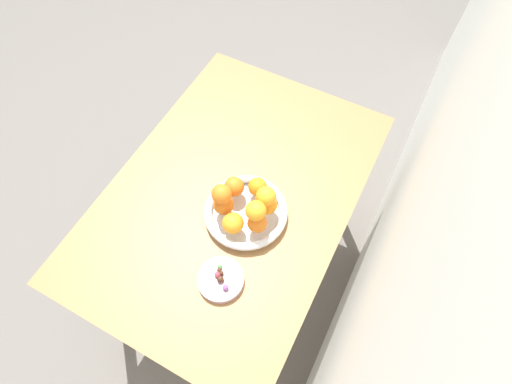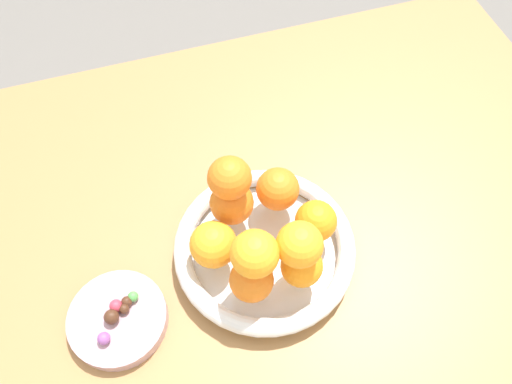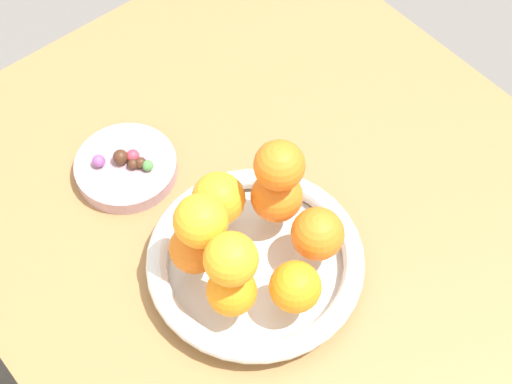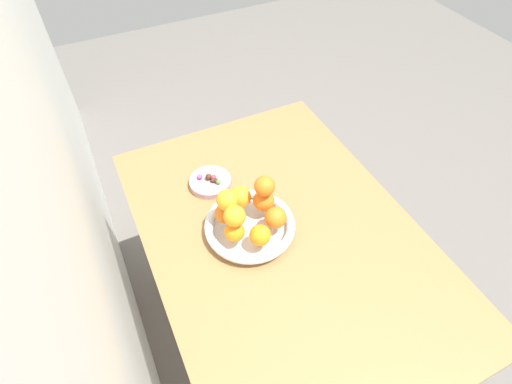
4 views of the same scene
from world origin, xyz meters
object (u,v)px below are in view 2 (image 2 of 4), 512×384
(orange_1, at_px, (316,221))
(candy_ball_6, at_px, (127,302))
(orange_5, at_px, (252,280))
(orange_6, at_px, (230,178))
(candy_ball_1, at_px, (124,309))
(candy_ball_0, at_px, (104,338))
(orange_8, at_px, (255,254))
(dining_table, at_px, (280,226))
(candy_dish, at_px, (118,319))
(orange_3, at_px, (232,203))
(orange_7, at_px, (300,245))
(candy_ball_4, at_px, (111,317))
(candy_ball_5, at_px, (116,306))
(candy_ball_2, at_px, (112,317))
(candy_ball_3, at_px, (133,297))
(fruit_bowl, at_px, (265,248))
(orange_4, at_px, (213,245))
(orange_2, at_px, (278,189))
(orange_0, at_px, (302,266))

(orange_1, height_order, candy_ball_6, orange_1)
(orange_5, xyz_separation_m, orange_6, (-0.01, -0.12, 0.06))
(orange_1, relative_size, candy_ball_1, 4.20)
(candy_ball_0, bearing_deg, orange_8, -176.43)
(dining_table, height_order, candy_dish, candy_dish)
(candy_dish, distance_m, orange_3, 0.22)
(orange_1, relative_size, orange_3, 0.94)
(dining_table, xyz_separation_m, orange_5, (0.09, 0.14, 0.16))
(orange_7, height_order, candy_ball_4, orange_7)
(candy_ball_0, xyz_separation_m, candy_ball_5, (-0.02, -0.04, 0.00))
(orange_5, bearing_deg, candy_ball_2, -6.05)
(candy_ball_3, distance_m, candy_ball_4, 0.04)
(fruit_bowl, bearing_deg, dining_table, -124.39)
(orange_8, distance_m, candy_ball_2, 0.22)
(orange_4, bearing_deg, fruit_bowl, 177.61)
(orange_2, height_order, candy_ball_6, orange_2)
(candy_ball_0, relative_size, candy_ball_5, 0.97)
(candy_ball_5, bearing_deg, orange_6, -155.31)
(orange_3, bearing_deg, orange_7, 116.45)
(candy_dish, xyz_separation_m, orange_3, (-0.19, -0.10, 0.06))
(dining_table, distance_m, orange_6, 0.24)
(candy_ball_2, bearing_deg, candy_ball_0, 59.04)
(dining_table, distance_m, orange_2, 0.16)
(candy_ball_3, relative_size, candy_ball_4, 0.72)
(candy_ball_3, xyz_separation_m, candy_ball_6, (0.01, 0.00, 0.00))
(dining_table, bearing_deg, candy_dish, 23.06)
(orange_4, relative_size, candy_ball_1, 4.61)
(candy_ball_0, xyz_separation_m, candy_ball_3, (-0.05, -0.05, -0.00))
(dining_table, distance_m, candy_ball_6, 0.30)
(candy_ball_6, bearing_deg, orange_8, 170.90)
(candy_ball_1, distance_m, candy_ball_3, 0.02)
(orange_0, bearing_deg, orange_2, -93.47)
(orange_2, xyz_separation_m, orange_3, (0.07, 0.00, 0.00))
(candy_ball_3, bearing_deg, orange_3, -154.52)
(orange_0, relative_size, orange_8, 0.94)
(fruit_bowl, relative_size, orange_2, 4.16)
(candy_ball_1, xyz_separation_m, candy_ball_6, (-0.01, -0.01, 0.00))
(dining_table, height_order, orange_1, orange_1)
(orange_6, distance_m, candy_ball_0, 0.27)
(orange_2, bearing_deg, orange_5, 57.61)
(orange_5, relative_size, orange_8, 0.96)
(candy_dish, relative_size, orange_5, 2.28)
(orange_2, distance_m, orange_6, 0.09)
(fruit_bowl, height_order, orange_4, orange_4)
(candy_ball_3, bearing_deg, orange_7, 170.77)
(orange_7, relative_size, candy_ball_2, 3.51)
(orange_3, height_order, orange_8, orange_8)
(orange_5, bearing_deg, candy_ball_3, -14.44)
(orange_5, relative_size, candy_ball_2, 3.46)
(orange_4, distance_m, candy_ball_6, 0.14)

